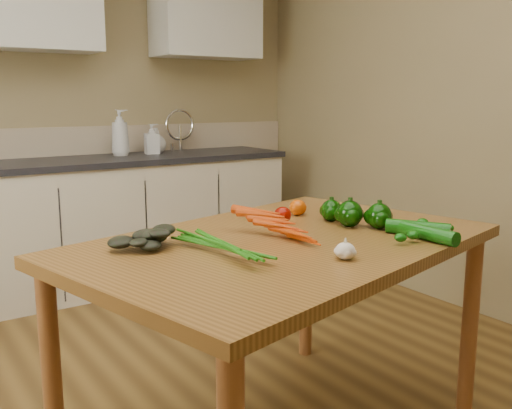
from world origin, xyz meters
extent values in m
cube|color=tan|center=(0.00, 2.51, 1.30)|extent=(4.00, 0.02, 2.60)
cube|color=#C0AC90|center=(0.00, 2.48, 0.55)|extent=(3.98, 0.03, 1.10)
cube|color=beige|center=(0.20, 2.19, 0.43)|extent=(2.80, 0.60, 0.86)
cube|color=#28282E|center=(0.20, 2.19, 0.88)|extent=(2.84, 0.64, 0.04)
cube|color=#99999E|center=(0.98, 2.19, 0.84)|extent=(0.55, 0.42, 0.10)
cylinder|color=silver|center=(0.98, 2.37, 1.02)|extent=(0.02, 0.02, 0.24)
cube|color=silver|center=(1.20, 2.32, 1.95)|extent=(0.80, 0.35, 0.70)
cube|color=brown|center=(0.19, -0.02, 0.79)|extent=(1.69, 1.29, 0.04)
cylinder|color=#9A5B2C|center=(0.96, -0.26, 0.38)|extent=(0.06, 0.06, 0.76)
cylinder|color=#9A5B2C|center=(-0.58, 0.23, 0.38)|extent=(0.06, 0.06, 0.76)
cylinder|color=#9A5B2C|center=(0.76, 0.55, 0.38)|extent=(0.06, 0.06, 0.76)
imported|color=silver|center=(0.46, 2.26, 1.06)|extent=(0.18, 0.18, 0.32)
imported|color=silver|center=(0.70, 2.26, 1.01)|extent=(0.12, 0.12, 0.22)
imported|color=silver|center=(0.76, 2.32, 0.99)|extent=(0.17, 0.17, 0.18)
ellipsoid|color=white|center=(0.19, -0.33, 0.83)|extent=(0.06, 0.06, 0.05)
sphere|color=#083102|center=(0.52, 0.00, 0.86)|extent=(0.10, 0.10, 0.10)
sphere|color=#083102|center=(0.53, 0.12, 0.85)|extent=(0.09, 0.09, 0.09)
sphere|color=#083102|center=(0.59, -0.09, 0.86)|extent=(0.10, 0.10, 0.10)
ellipsoid|color=#8C0C02|center=(0.35, 0.20, 0.84)|extent=(0.07, 0.07, 0.07)
ellipsoid|color=#C04504|center=(0.49, 0.28, 0.84)|extent=(0.07, 0.07, 0.07)
ellipsoid|color=#C04504|center=(0.63, 0.21, 0.84)|extent=(0.07, 0.07, 0.06)
cylinder|color=#084807|center=(0.63, -0.25, 0.83)|extent=(0.17, 0.22, 0.05)
cylinder|color=#084807|center=(0.59, -0.31, 0.83)|extent=(0.06, 0.26, 0.05)
camera|label=1|loc=(-0.99, -1.59, 1.30)|focal=40.00mm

